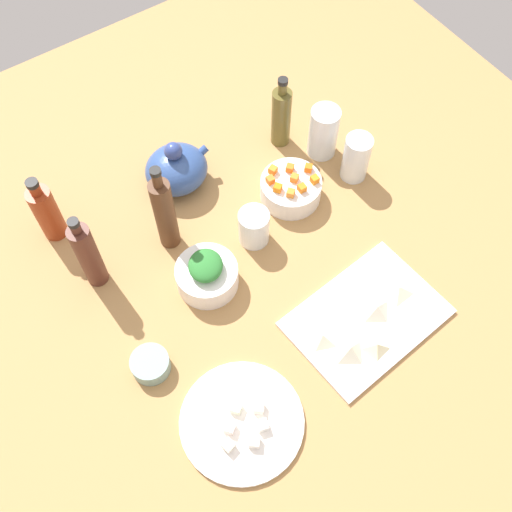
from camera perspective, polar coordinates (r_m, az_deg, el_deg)
tabletop at (r=149.38cm, az=0.00°, el=-1.25°), size 190.00×190.00×3.00cm
cutting_board at (r=143.72cm, az=10.06°, el=-5.58°), size 35.84×26.74×1.00cm
plate_tofu at (r=133.46cm, az=-1.31°, el=-14.93°), size 25.95×25.95×1.20cm
bowl_greens at (r=143.68cm, az=-4.50°, el=-1.85°), size 14.41×14.41×6.32cm
bowl_carrots at (r=156.89cm, az=3.19°, el=6.15°), size 15.25×15.25×6.01cm
bowl_small_side at (r=137.60cm, az=-9.63°, el=-9.74°), size 8.48×8.48×4.03cm
teapot at (r=158.47cm, az=-7.28°, el=7.92°), size 17.41×14.76×14.64cm
bottle_0 at (r=163.70cm, az=2.32°, el=12.67°), size 5.08×5.08×21.83cm
bottle_1 at (r=142.26cm, az=-15.11°, el=0.11°), size 4.95×4.95×24.17cm
bottle_2 at (r=153.93cm, az=-18.61°, el=3.85°), size 5.75×5.75×20.21cm
bottle_3 at (r=143.41cm, az=-8.36°, el=3.92°), size 4.91×4.91×27.52cm
drinking_glass_0 at (r=159.97cm, az=9.15°, el=8.86°), size 6.82×6.82×13.33cm
drinking_glass_1 at (r=163.43cm, az=6.19°, el=11.20°), size 7.57×7.57×14.65cm
drinking_glass_2 at (r=148.01cm, az=-0.20°, el=2.67°), size 7.45×7.45×9.75cm
carrot_cube_0 at (r=155.86cm, az=3.12°, el=8.03°), size 2.53×2.53×1.80cm
carrot_cube_1 at (r=151.29cm, az=3.19°, el=5.76°), size 2.53×2.53×1.80cm
carrot_cube_2 at (r=154.17cm, az=5.38°, el=6.98°), size 1.88×1.88×1.80cm
carrot_cube_3 at (r=152.06cm, az=2.00°, el=6.24°), size 2.50×2.50×1.80cm
carrot_cube_4 at (r=156.20cm, az=4.82°, el=8.03°), size 2.54×2.54×1.80cm
carrot_cube_5 at (r=155.34cm, az=1.55°, el=7.88°), size 2.34×2.34×1.80cm
carrot_cube_6 at (r=152.35cm, az=4.22°, el=6.21°), size 1.91×1.91×1.80cm
carrot_cube_7 at (r=154.07cm, az=3.54°, el=7.14°), size 2.47×2.47×1.80cm
carrot_cube_8 at (r=153.45cm, az=1.32°, el=6.97°), size 1.91×1.91×1.80cm
chopped_greens_mound at (r=139.31cm, az=-4.64°, el=-0.88°), size 11.08×11.41×3.68cm
tofu_cube_0 at (r=132.52cm, az=-1.84°, el=-13.71°), size 3.08×3.08×2.20cm
tofu_cube_1 at (r=131.47cm, az=-2.44°, el=-15.42°), size 3.08×3.08×2.20cm
tofu_cube_2 at (r=131.49cm, az=0.59°, el=-15.24°), size 2.74×2.74×2.20cm
tofu_cube_3 at (r=132.48cm, az=0.25°, el=-13.69°), size 3.10×3.10×2.20cm
tofu_cube_4 at (r=130.68cm, az=-0.16°, el=-16.63°), size 3.10×3.10×2.20cm
tofu_cube_5 at (r=130.63cm, az=-2.54°, el=-16.93°), size 2.64×2.64×2.20cm
dumpling_0 at (r=138.55cm, az=6.09°, el=-7.42°), size 6.56×6.90×2.40cm
dumpling_1 at (r=142.83cm, az=10.98°, el=-4.81°), size 6.32×5.72×2.94cm
dumpling_2 at (r=146.49cm, az=12.89°, el=-2.98°), size 8.09×8.11×2.31cm
dumpling_3 at (r=139.30cm, az=10.96°, el=-8.14°), size 6.28×6.11×2.68cm
dumpling_4 at (r=137.83cm, az=8.62°, el=-8.49°), size 6.46×6.18×3.11cm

